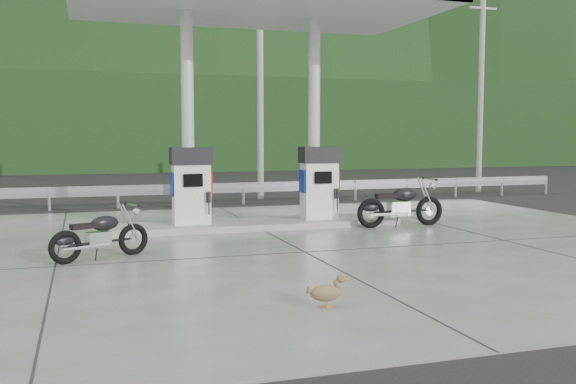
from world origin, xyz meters
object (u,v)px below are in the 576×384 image
object	(u,v)px
motorcycle_right	(401,206)
gas_pump_right	(319,183)
motorcycle_left	(100,236)
gas_pump_left	(191,186)
duck	(326,293)

from	to	relation	value
motorcycle_right	gas_pump_right	bearing A→B (deg)	153.00
gas_pump_right	motorcycle_left	size ratio (longest dim) A/B	1.01
gas_pump_left	duck	size ratio (longest dim) A/B	3.55
gas_pump_left	motorcycle_right	xyz separation A→B (m)	(5.00, -0.90, -0.54)
gas_pump_left	motorcycle_right	distance (m)	5.10
gas_pump_left	gas_pump_right	distance (m)	3.20
motorcycle_left	motorcycle_right	world-z (taller)	motorcycle_right
gas_pump_left	motorcycle_left	bearing A→B (deg)	-125.20
gas_pump_right	duck	distance (m)	7.84
motorcycle_right	duck	bearing A→B (deg)	-125.12
motorcycle_left	gas_pump_right	bearing A→B (deg)	5.41
motorcycle_left	gas_pump_left	bearing A→B (deg)	30.60
motorcycle_right	gas_pump_left	bearing A→B (deg)	169.38
gas_pump_left	duck	xyz separation A→B (m)	(0.55, -7.33, -0.87)
gas_pump_left	motorcycle_left	distance (m)	3.77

